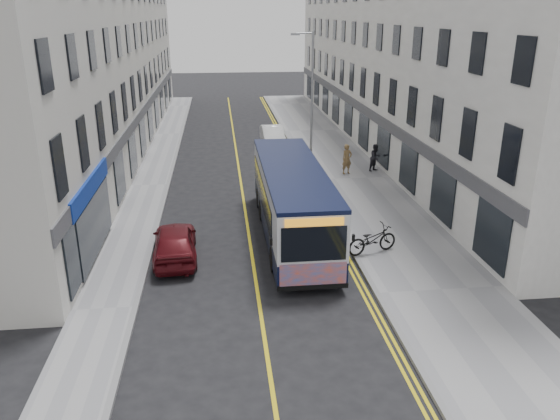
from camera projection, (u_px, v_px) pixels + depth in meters
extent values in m
plane|color=black|center=(256.00, 285.00, 19.15)|extent=(140.00, 140.00, 0.00)
cube|color=gray|center=(351.00, 179.00, 30.98)|extent=(4.50, 64.00, 0.12)
cube|color=gray|center=(150.00, 186.00, 29.80)|extent=(2.00, 64.00, 0.12)
cube|color=slate|center=(312.00, 180.00, 30.75)|extent=(0.18, 64.00, 0.13)
cube|color=slate|center=(168.00, 185.00, 29.91)|extent=(0.18, 64.00, 0.13)
cube|color=gold|center=(241.00, 184.00, 30.35)|extent=(0.12, 64.00, 0.01)
cube|color=gold|center=(304.00, 182.00, 30.72)|extent=(0.10, 64.00, 0.01)
cube|color=gold|center=(308.00, 182.00, 30.74)|extent=(0.10, 64.00, 0.01)
cube|color=white|center=(399.00, 50.00, 37.71)|extent=(6.00, 46.00, 13.00)
cube|color=beige|center=(94.00, 52.00, 35.56)|extent=(6.00, 46.00, 13.00)
cylinder|color=#989AA0|center=(312.00, 104.00, 31.28)|extent=(0.14, 0.14, 8.00)
cylinder|color=#989AA0|center=(304.00, 33.00, 29.88)|extent=(1.00, 0.08, 0.08)
cube|color=#989AA0|center=(295.00, 34.00, 29.85)|extent=(0.50, 0.18, 0.12)
cube|color=black|center=(292.00, 220.00, 23.00)|extent=(2.39, 10.53, 0.86)
cube|color=silver|center=(292.00, 191.00, 22.55)|extent=(2.39, 10.53, 1.72)
cube|color=black|center=(292.00, 169.00, 22.23)|extent=(2.41, 10.53, 0.15)
cube|color=black|center=(262.00, 192.00, 23.02)|extent=(0.04, 8.23, 1.10)
cube|color=black|center=(319.00, 190.00, 23.28)|extent=(0.04, 8.23, 1.10)
cube|color=black|center=(314.00, 244.00, 17.65)|extent=(2.15, 0.04, 1.20)
cube|color=#FA4F15|center=(313.00, 276.00, 18.05)|extent=(2.25, 0.04, 0.91)
cube|color=orange|center=(314.00, 222.00, 17.38)|extent=(1.91, 0.04, 0.27)
cylinder|color=black|center=(274.00, 259.00, 20.04)|extent=(0.27, 0.96, 0.96)
cylinder|color=black|center=(332.00, 257.00, 20.26)|extent=(0.27, 0.96, 0.96)
cylinder|color=black|center=(263.00, 210.00, 24.94)|extent=(0.27, 0.96, 0.96)
cylinder|color=black|center=(309.00, 208.00, 25.17)|extent=(0.27, 0.96, 0.96)
cylinder|color=black|center=(260.00, 198.00, 26.55)|extent=(0.27, 0.96, 0.96)
cylinder|color=black|center=(304.00, 197.00, 26.78)|extent=(0.27, 0.96, 0.96)
imported|color=black|center=(372.00, 240.00, 21.26)|extent=(2.26, 1.36, 1.12)
imported|color=brown|center=(347.00, 159.00, 31.54)|extent=(0.74, 0.60, 1.74)
imported|color=black|center=(375.00, 158.00, 32.11)|extent=(0.99, 0.94, 1.61)
imported|color=white|center=(273.00, 136.00, 38.59)|extent=(1.57, 4.24, 1.38)
imported|color=#550E14|center=(175.00, 242.00, 20.99)|extent=(1.87, 4.17, 1.39)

